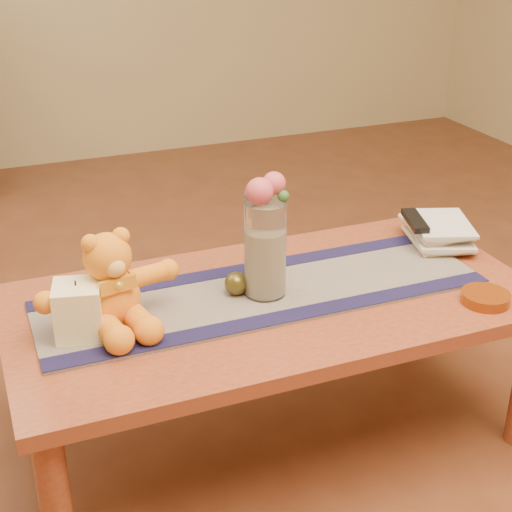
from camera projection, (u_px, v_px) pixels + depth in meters
name	position (u px, v px, depth m)	size (l,w,h in m)	color
floor	(272.00, 432.00, 2.20)	(5.50, 5.50, 0.00)	#532817
coffee_table_top	(273.00, 304.00, 2.02)	(1.40, 0.70, 0.04)	maroon
table_leg_fl	(56.00, 506.00, 1.65)	(0.07, 0.07, 0.41)	maroon
table_leg_bl	(25.00, 368.00, 2.14)	(0.07, 0.07, 0.41)	maroon
table_leg_br	(412.00, 289.00, 2.57)	(0.07, 0.07, 0.41)	maroon
persian_runner	(263.00, 293.00, 2.02)	(1.20, 0.35, 0.01)	#1B1844
runner_border_near	(285.00, 316.00, 1.90)	(1.20, 0.06, 0.00)	#151237
runner_border_far	(244.00, 269.00, 2.14)	(1.20, 0.06, 0.00)	#151237
teddy_bear	(109.00, 280.00, 1.83)	(0.34, 0.28, 0.23)	orange
pillar_candle	(78.00, 310.00, 1.79)	(0.11, 0.11, 0.13)	#FCF3B9
candle_wick	(75.00, 283.00, 1.76)	(0.00, 0.00, 0.01)	black
glass_vase	(265.00, 249.00, 1.95)	(0.11, 0.11, 0.26)	silver
potpourri_fill	(265.00, 262.00, 1.97)	(0.09, 0.09, 0.18)	beige
rose_left	(260.00, 191.00, 1.87)	(0.07, 0.07, 0.07)	#CC485A
rose_right	(274.00, 183.00, 1.89)	(0.06, 0.06, 0.06)	#CC485A
blue_flower_back	(264.00, 187.00, 1.92)	(0.04, 0.04, 0.04)	#4C69A5
blue_flower_side	(251.00, 194.00, 1.90)	(0.04, 0.04, 0.04)	#4C69A5
leaf_sprig	(283.00, 196.00, 1.89)	(0.03, 0.03, 0.03)	#33662D
bronze_ball	(236.00, 283.00, 1.99)	(0.06, 0.06, 0.06)	#4E451A
book_bottom	(412.00, 242.00, 2.30)	(0.17, 0.22, 0.02)	beige
book_lower	(414.00, 237.00, 2.29)	(0.16, 0.22, 0.02)	beige
book_upper	(411.00, 230.00, 2.29)	(0.17, 0.22, 0.02)	beige
book_top	(415.00, 225.00, 2.28)	(0.16, 0.22, 0.02)	beige
tv_remote	(415.00, 221.00, 2.26)	(0.04, 0.16, 0.02)	black
amber_dish	(485.00, 298.00, 1.98)	(0.13, 0.13, 0.03)	#BF5914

